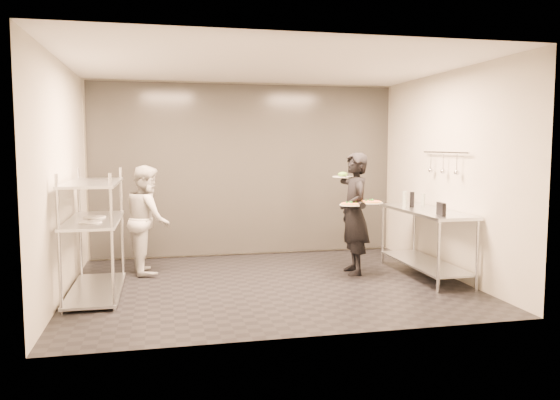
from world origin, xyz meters
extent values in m
cube|color=black|center=(0.00, 0.00, 0.00)|extent=(5.00, 4.00, 0.00)
cube|color=silver|center=(0.00, 0.00, 2.80)|extent=(5.00, 4.00, 0.00)
cube|color=#BBB7A8|center=(0.00, 2.00, 1.40)|extent=(5.00, 0.00, 2.80)
cube|color=#BBB7A8|center=(0.00, -2.00, 1.40)|extent=(5.00, 0.00, 2.80)
cube|color=#BBB7A8|center=(-2.50, 0.00, 1.40)|extent=(0.00, 4.00, 2.80)
cube|color=#BBB7A8|center=(2.50, 0.00, 1.40)|extent=(0.00, 4.00, 2.80)
cube|color=white|center=(0.00, 1.97, 1.40)|extent=(4.90, 0.04, 2.74)
cylinder|color=#B4B6BB|center=(-2.42, -0.77, 0.75)|extent=(0.04, 0.04, 1.50)
cylinder|color=#B4B6BB|center=(-2.42, 0.77, 0.75)|extent=(0.04, 0.04, 1.50)
cylinder|color=#B4B6BB|center=(-1.88, -0.77, 0.75)|extent=(0.04, 0.04, 1.50)
cylinder|color=#B4B6BB|center=(-1.88, 0.77, 0.75)|extent=(0.04, 0.04, 1.50)
cube|color=silver|center=(-2.15, 0.00, 0.05)|extent=(0.60, 1.60, 0.03)
cube|color=silver|center=(-2.15, 0.00, 0.90)|extent=(0.60, 1.60, 0.03)
cube|color=silver|center=(-2.15, 0.00, 1.35)|extent=(0.60, 1.60, 0.03)
cylinder|color=silver|center=(-2.15, -0.35, 0.93)|extent=(0.26, 0.26, 0.01)
cylinder|color=silver|center=(-2.15, 0.10, 0.93)|extent=(0.26, 0.26, 0.01)
cylinder|color=#B4B6BB|center=(1.92, -0.86, 0.45)|extent=(0.04, 0.04, 0.90)
cylinder|color=#B4B6BB|center=(1.92, 0.86, 0.45)|extent=(0.04, 0.04, 0.90)
cylinder|color=#B4B6BB|center=(2.44, -0.86, 0.45)|extent=(0.04, 0.04, 0.90)
cylinder|color=#B4B6BB|center=(2.44, 0.86, 0.45)|extent=(0.04, 0.04, 0.90)
cube|color=silver|center=(2.18, 0.00, 0.18)|extent=(0.57, 1.71, 0.03)
cube|color=silver|center=(2.18, 0.00, 0.90)|extent=(0.60, 1.80, 0.04)
cylinder|color=#B4B6BB|center=(2.44, 0.00, 1.70)|extent=(0.02, 1.20, 0.02)
cylinder|color=#B4B6BB|center=(2.42, -0.35, 1.57)|extent=(0.01, 0.01, 0.22)
sphere|color=#B4B6BB|center=(2.42, -0.35, 1.44)|extent=(0.07, 0.07, 0.07)
cylinder|color=#B4B6BB|center=(2.42, 0.00, 1.57)|extent=(0.01, 0.01, 0.22)
sphere|color=#B4B6BB|center=(2.42, 0.00, 1.44)|extent=(0.07, 0.07, 0.07)
cylinder|color=#B4B6BB|center=(2.42, 0.35, 1.57)|extent=(0.01, 0.01, 0.22)
sphere|color=#B4B6BB|center=(2.42, 0.35, 1.44)|extent=(0.07, 0.07, 0.07)
imported|color=black|center=(1.27, 0.33, 0.85)|extent=(0.44, 0.64, 1.69)
imported|color=beige|center=(-1.55, 1.01, 0.76)|extent=(0.68, 0.82, 1.52)
cylinder|color=silver|center=(1.14, 0.11, 1.00)|extent=(0.31, 0.31, 0.01)
cylinder|color=gold|center=(1.14, 0.11, 1.01)|extent=(0.28, 0.28, 0.02)
cylinder|color=#B22E17|center=(1.14, 0.11, 1.02)|extent=(0.24, 0.24, 0.01)
sphere|color=#155E18|center=(1.14, 0.11, 1.03)|extent=(0.04, 0.04, 0.04)
cylinder|color=silver|center=(1.41, 0.08, 1.02)|extent=(0.32, 0.32, 0.01)
cylinder|color=gold|center=(1.41, 0.08, 1.03)|extent=(0.28, 0.28, 0.02)
cylinder|color=#B22E17|center=(1.41, 0.08, 1.04)|extent=(0.25, 0.25, 0.01)
sphere|color=#155E18|center=(1.41, 0.08, 1.05)|extent=(0.04, 0.04, 0.04)
cylinder|color=silver|center=(1.18, 0.59, 1.35)|extent=(0.30, 0.30, 0.01)
ellipsoid|color=#326519|center=(1.18, 0.59, 1.38)|extent=(0.13, 0.13, 0.07)
cube|color=black|center=(2.06, -0.63, 1.00)|extent=(0.08, 0.23, 0.16)
cylinder|color=#99A597|center=(1.99, 0.26, 1.04)|extent=(0.07, 0.07, 0.24)
cylinder|color=#99A597|center=(2.33, 0.37, 1.01)|extent=(0.05, 0.05, 0.18)
cylinder|color=black|center=(2.12, 0.30, 1.03)|extent=(0.06, 0.06, 0.22)
camera|label=1|loc=(-1.35, -6.80, 1.79)|focal=35.00mm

